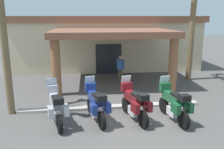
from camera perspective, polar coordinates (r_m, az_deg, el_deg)
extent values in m
plane|color=#514F4C|center=(9.58, 5.07, -10.97)|extent=(80.00, 80.00, 0.00)
cube|color=beige|center=(19.54, -1.55, 7.24)|extent=(13.99, 5.92, 3.56)
cube|color=#1E2328|center=(16.90, -0.84, 3.71)|extent=(1.80, 0.16, 2.10)
cube|color=brown|center=(14.27, -0.02, 9.95)|extent=(7.09, 5.18, 0.35)
cylinder|color=brown|center=(12.47, -13.18, 1.54)|extent=(0.47, 0.47, 2.88)
cylinder|color=brown|center=(13.15, 14.31, 2.09)|extent=(0.47, 0.47, 2.88)
cube|color=brown|center=(19.41, -1.59, 13.11)|extent=(14.41, 6.33, 0.44)
cylinder|color=black|center=(10.15, -13.78, -7.86)|extent=(0.29, 0.67, 0.66)
cylinder|color=black|center=(8.73, -12.35, -11.44)|extent=(0.29, 0.67, 0.66)
cube|color=silver|center=(9.40, -13.11, -9.35)|extent=(0.44, 0.62, 0.32)
cube|color=#B2B2B7|center=(9.35, -13.42, -6.13)|extent=(0.56, 1.19, 0.34)
cube|color=black|center=(8.95, -13.17, -5.53)|extent=(0.41, 0.65, 0.10)
cube|color=#B2B2B7|center=(9.86, -14.04, -3.47)|extent=(0.48, 0.34, 0.36)
cube|color=#B2BCC6|center=(9.86, -14.20, -1.78)|extent=(0.42, 0.21, 0.36)
cube|color=#B2B2B7|center=(8.67, -14.37, -8.65)|extent=(0.28, 0.47, 0.36)
cube|color=#B2B2B7|center=(8.73, -10.95, -8.28)|extent=(0.28, 0.47, 0.36)
cube|color=black|center=(8.46, -12.69, -6.14)|extent=(0.43, 0.40, 0.22)
cylinder|color=black|center=(10.20, -5.11, -7.40)|extent=(0.28, 0.67, 0.66)
cylinder|color=black|center=(8.82, -2.46, -10.84)|extent=(0.28, 0.67, 0.66)
cube|color=silver|center=(9.46, -3.85, -8.83)|extent=(0.43, 0.62, 0.32)
cube|color=navy|center=(9.42, -4.15, -5.63)|extent=(0.54, 1.19, 0.34)
cube|color=black|center=(9.03, -3.56, -5.01)|extent=(0.40, 0.65, 0.10)
cube|color=navy|center=(9.91, -5.18, -3.01)|extent=(0.48, 0.33, 0.36)
cube|color=#B2BCC6|center=(9.91, -5.33, -1.34)|extent=(0.42, 0.20, 0.36)
cube|color=navy|center=(8.72, -4.43, -8.11)|extent=(0.27, 0.47, 0.36)
cube|color=navy|center=(8.86, -1.16, -7.70)|extent=(0.27, 0.47, 0.36)
cube|color=black|center=(8.55, -2.62, -5.59)|extent=(0.42, 0.39, 0.22)
cylinder|color=black|center=(10.25, 3.39, -7.25)|extent=(0.28, 0.67, 0.66)
cylinder|color=black|center=(8.96, 7.43, -10.54)|extent=(0.28, 0.67, 0.66)
cube|color=silver|center=(9.56, 5.34, -8.62)|extent=(0.43, 0.62, 0.32)
cube|color=maroon|center=(9.51, 5.01, -5.46)|extent=(0.54, 1.19, 0.34)
cube|color=black|center=(9.14, 5.98, -4.82)|extent=(0.40, 0.65, 0.10)
cube|color=maroon|center=(9.97, 3.51, -2.88)|extent=(0.48, 0.33, 0.36)
cube|color=#B2BCC6|center=(9.96, 3.34, -1.21)|extent=(0.42, 0.20, 0.36)
cube|color=maroon|center=(8.81, 5.55, -7.89)|extent=(0.27, 0.47, 0.36)
cube|color=maroon|center=(9.04, 8.54, -7.42)|extent=(0.27, 0.47, 0.36)
cube|color=black|center=(8.70, 7.45, -5.36)|extent=(0.42, 0.39, 0.22)
cylinder|color=black|center=(10.43, 12.25, -7.16)|extent=(0.22, 0.67, 0.66)
cylinder|color=black|center=(9.20, 16.70, -10.38)|extent=(0.22, 0.67, 0.66)
cube|color=silver|center=(9.77, 14.41, -8.51)|extent=(0.39, 0.60, 0.32)
cube|color=#19512D|center=(9.71, 14.16, -5.41)|extent=(0.45, 1.18, 0.34)
cube|color=black|center=(9.36, 15.28, -4.80)|extent=(0.35, 0.63, 0.10)
cube|color=#19512D|center=(10.16, 12.54, -2.87)|extent=(0.47, 0.29, 0.36)
cube|color=#B2BCC6|center=(10.15, 12.41, -1.24)|extent=(0.41, 0.17, 0.36)
cube|color=#19512D|center=(9.02, 14.97, -7.78)|extent=(0.23, 0.46, 0.36)
cube|color=#19512D|center=(9.28, 17.78, -7.36)|extent=(0.23, 0.46, 0.36)
cube|color=black|center=(8.93, 16.91, -5.33)|extent=(0.40, 0.36, 0.22)
cylinder|color=brown|center=(14.64, 1.71, -0.38)|extent=(0.14, 0.14, 0.85)
cylinder|color=brown|center=(14.55, 2.30, -0.48)|extent=(0.14, 0.14, 0.85)
cylinder|color=#335999|center=(14.43, 2.03, 2.36)|extent=(0.32, 0.32, 0.60)
cylinder|color=#335999|center=(14.55, 1.31, 2.58)|extent=(0.09, 0.09, 0.57)
cylinder|color=#335999|center=(14.31, 2.77, 2.37)|extent=(0.09, 0.09, 0.57)
sphere|color=tan|center=(14.35, 2.04, 4.10)|extent=(0.23, 0.23, 0.23)
cylinder|color=brown|center=(10.43, -24.19, 6.26)|extent=(0.30, 0.30, 5.71)
cylinder|color=brown|center=(15.82, 18.38, 8.66)|extent=(0.34, 0.34, 5.57)
cube|color=#ADA89E|center=(10.76, -0.23, -7.72)|extent=(8.02, 0.36, 0.12)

